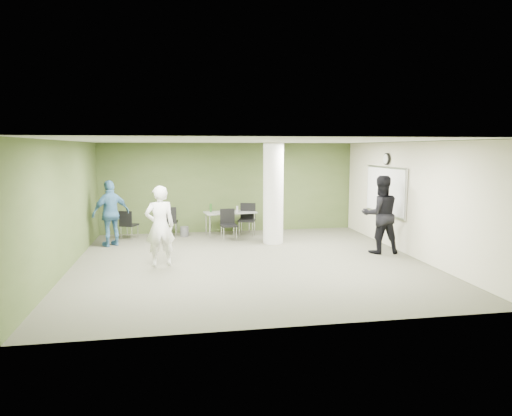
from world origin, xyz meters
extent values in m
plane|color=#4E4F3E|center=(0.00, 0.00, 0.00)|extent=(8.00, 8.00, 0.00)
plane|color=white|center=(0.00, 0.00, 2.80)|extent=(8.00, 8.00, 0.00)
cube|color=#425427|center=(0.00, 4.00, 1.40)|extent=(8.00, 2.80, 0.02)
cube|color=#425427|center=(-4.00, 0.00, 1.40)|extent=(0.02, 8.00, 2.80)
cube|color=beige|center=(4.00, 0.00, 1.40)|extent=(0.02, 8.00, 2.80)
cylinder|color=silver|center=(1.00, 2.00, 1.40)|extent=(0.56, 0.56, 2.80)
cube|color=silver|center=(3.93, 1.20, 1.50)|extent=(0.04, 2.30, 1.30)
cube|color=white|center=(3.91, 1.20, 1.50)|extent=(0.02, 2.20, 1.20)
cylinder|color=black|center=(3.93, 1.20, 2.35)|extent=(0.05, 0.32, 0.32)
cylinder|color=white|center=(3.90, 1.20, 2.35)|extent=(0.02, 0.26, 0.26)
cube|color=gray|center=(-0.06, 3.29, 0.71)|extent=(1.61, 0.88, 0.04)
cylinder|color=silver|center=(-0.70, 2.93, 0.34)|extent=(0.04, 0.04, 0.69)
cylinder|color=silver|center=(0.66, 3.13, 0.34)|extent=(0.04, 0.04, 0.69)
cylinder|color=silver|center=(-0.78, 3.46, 0.34)|extent=(0.04, 0.04, 0.69)
cylinder|color=silver|center=(0.58, 3.66, 0.34)|extent=(0.04, 0.04, 0.69)
cylinder|color=#24501A|center=(-0.64, 3.37, 0.85)|extent=(0.07, 0.07, 0.25)
cylinder|color=#B2B2B7|center=(0.15, 3.22, 0.82)|extent=(0.06, 0.06, 0.18)
cylinder|color=#4C4C4C|center=(-1.44, 3.38, 0.15)|extent=(0.25, 0.25, 0.29)
cube|color=black|center=(-3.03, 3.24, 0.41)|extent=(0.56, 0.56, 0.05)
cube|color=black|center=(-3.11, 3.06, 0.64)|extent=(0.39, 0.20, 0.41)
cylinder|color=silver|center=(-2.80, 3.33, 0.20)|extent=(0.02, 0.02, 0.40)
cylinder|color=silver|center=(-3.12, 3.47, 0.20)|extent=(0.02, 0.02, 0.40)
cylinder|color=silver|center=(-2.94, 3.01, 0.20)|extent=(0.02, 0.02, 0.40)
cylinder|color=silver|center=(-3.26, 3.15, 0.20)|extent=(0.02, 0.02, 0.40)
cube|color=black|center=(-1.87, 3.43, 0.44)|extent=(0.49, 0.49, 0.05)
cube|color=black|center=(-1.88, 3.23, 0.69)|extent=(0.44, 0.07, 0.44)
cylinder|color=silver|center=(-1.66, 3.60, 0.21)|extent=(0.02, 0.02, 0.42)
cylinder|color=silver|center=(-2.04, 3.64, 0.21)|extent=(0.02, 0.02, 0.42)
cylinder|color=silver|center=(-1.69, 3.23, 0.21)|extent=(0.02, 0.02, 0.42)
cylinder|color=silver|center=(-2.07, 3.26, 0.21)|extent=(0.02, 0.02, 0.42)
cube|color=black|center=(-0.19, 2.52, 0.44)|extent=(0.48, 0.48, 0.05)
cube|color=black|center=(-0.21, 2.73, 0.68)|extent=(0.43, 0.07, 0.44)
cylinder|color=silver|center=(-0.36, 2.32, 0.21)|extent=(0.02, 0.02, 0.42)
cylinder|color=silver|center=(0.01, 2.35, 0.21)|extent=(0.02, 0.02, 0.42)
cylinder|color=silver|center=(-0.39, 2.69, 0.21)|extent=(0.02, 0.02, 0.42)
cylinder|color=silver|center=(-0.02, 2.72, 0.21)|extent=(0.02, 0.02, 0.42)
cube|color=black|center=(0.43, 3.12, 0.48)|extent=(0.61, 0.61, 0.05)
cube|color=black|center=(0.49, 3.33, 0.74)|extent=(0.46, 0.18, 0.48)
cylinder|color=silver|center=(0.17, 2.99, 0.23)|extent=(0.02, 0.02, 0.45)
cylinder|color=silver|center=(0.56, 2.87, 0.23)|extent=(0.02, 0.02, 0.45)
cylinder|color=silver|center=(0.30, 3.38, 0.23)|extent=(0.02, 0.02, 0.45)
cylinder|color=silver|center=(0.68, 3.25, 0.23)|extent=(0.02, 0.02, 0.45)
imported|color=white|center=(-2.02, -0.05, 0.91)|extent=(0.75, 0.58, 1.82)
imported|color=black|center=(3.40, 0.33, 0.98)|extent=(0.99, 0.79, 1.96)
imported|color=teal|center=(-3.40, 2.34, 0.89)|extent=(1.11, 0.95, 1.79)
camera|label=1|loc=(-1.61, -10.30, 2.64)|focal=32.00mm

